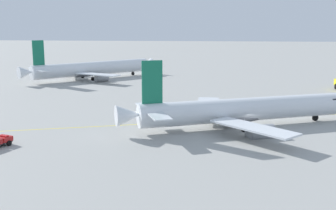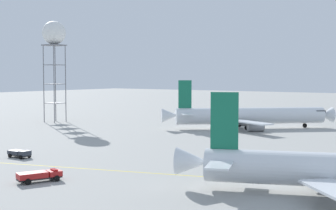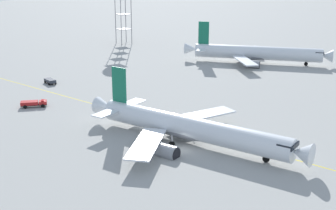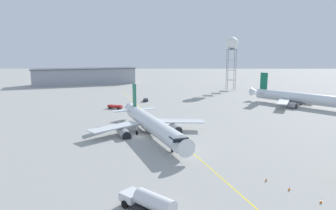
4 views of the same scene
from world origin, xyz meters
name	(u,v)px [view 4 (image 4 of 4)]	position (x,y,z in m)	size (l,w,h in m)	color
ground_plane	(139,137)	(0.00, 0.00, 0.00)	(600.00, 600.00, 0.00)	#9E9E99
airliner_main	(151,124)	(-1.81, 2.82, 2.61)	(40.26, 28.99, 11.94)	silver
airliner_secondary	(301,99)	(-42.03, 56.96, 2.98)	(34.45, 31.97, 11.94)	silver
ops_pickup_truck	(115,106)	(-36.64, -12.53, 0.81)	(3.75, 5.67, 1.41)	#232326
fuel_tanker_truck	(149,202)	(35.53, 5.01, 1.56)	(7.23, 7.97, 2.87)	#232326
baggage_truck_truck	(146,100)	(-53.22, -2.73, 0.71)	(3.91, 2.09, 1.22)	#232326
radar_tower	(232,45)	(-93.48, 40.42, 24.13)	(6.53, 6.53, 28.16)	slate
terminal_shed	(85,76)	(-121.33, -47.02, 5.10)	(38.33, 64.84, 10.15)	#999EA8
taxiway_centreline	(168,131)	(-5.30, 6.92, 0.00)	(153.64, 47.48, 0.01)	yellow
safety_cone_near	(266,179)	(25.62, 23.10, 0.28)	(0.36, 0.36, 0.55)	orange
safety_cone_mid	(289,188)	(28.88, 25.54, 0.28)	(0.36, 0.36, 0.55)	orange
safety_cone_far	(321,201)	(32.72, 28.40, 0.28)	(0.36, 0.36, 0.55)	orange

